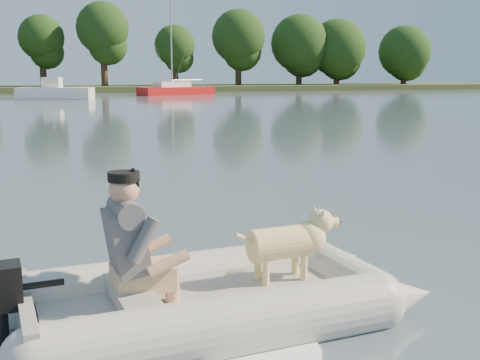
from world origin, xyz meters
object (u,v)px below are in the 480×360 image
object	(u,v)px
dog	(281,249)
sailboat	(176,90)
dinghy	(214,251)
man	(128,237)
motorboat	(55,85)

from	to	relation	value
dog	sailboat	distance (m)	50.85
dinghy	sailboat	bearing A→B (deg)	73.40
man	motorboat	xyz separation A→B (m)	(-0.21, 44.41, 0.32)
dinghy	motorboat	distance (m)	44.40
dinghy	sailboat	distance (m)	51.09
man	dog	xyz separation A→B (m)	(1.39, 0.14, -0.27)
sailboat	man	bearing A→B (deg)	-122.38
dinghy	dog	size ratio (longest dim) A/B	4.88
man	motorboat	world-z (taller)	motorboat
dinghy	man	xyz separation A→B (m)	(-0.72, -0.02, 0.19)
man	motorboat	bearing A→B (deg)	84.60
motorboat	sailboat	bearing A→B (deg)	45.46
dog	man	bearing A→B (deg)	180.00
man	dinghy	bearing A→B (deg)	-4.24
dinghy	motorboat	size ratio (longest dim) A/B	0.80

